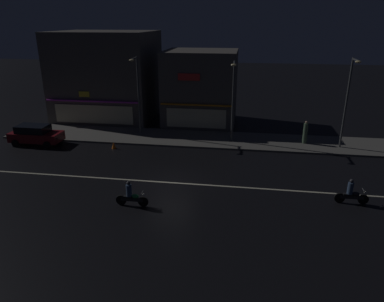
{
  "coord_description": "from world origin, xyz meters",
  "views": [
    {
      "loc": [
        4.46,
        -20.4,
        9.98
      ],
      "look_at": [
        0.93,
        2.74,
        1.26
      ],
      "focal_mm": 33.01,
      "sensor_mm": 36.0,
      "label": 1
    }
  ],
  "objects_px": {
    "pedestrian_on_sidewalk": "(305,133)",
    "motorcycle_lead": "(351,193)",
    "motorcycle_following": "(131,196)",
    "parked_car_near_kerb": "(35,134)",
    "streetlamp_east": "(348,97)",
    "streetlamp_west": "(138,90)",
    "traffic_cone": "(114,145)",
    "streetlamp_mid": "(233,95)"
  },
  "relations": [
    {
      "from": "motorcycle_lead",
      "to": "traffic_cone",
      "type": "relative_size",
      "value": 3.45
    },
    {
      "from": "pedestrian_on_sidewalk",
      "to": "parked_car_near_kerb",
      "type": "distance_m",
      "value": 22.84
    },
    {
      "from": "motorcycle_following",
      "to": "streetlamp_east",
      "type": "bearing_deg",
      "value": -134.95
    },
    {
      "from": "motorcycle_following",
      "to": "traffic_cone",
      "type": "relative_size",
      "value": 3.45
    },
    {
      "from": "streetlamp_east",
      "to": "pedestrian_on_sidewalk",
      "type": "height_order",
      "value": "streetlamp_east"
    },
    {
      "from": "pedestrian_on_sidewalk",
      "to": "streetlamp_mid",
      "type": "bearing_deg",
      "value": -93.24
    },
    {
      "from": "streetlamp_west",
      "to": "streetlamp_east",
      "type": "relative_size",
      "value": 0.96
    },
    {
      "from": "streetlamp_mid",
      "to": "traffic_cone",
      "type": "relative_size",
      "value": 12.3
    },
    {
      "from": "traffic_cone",
      "to": "motorcycle_following",
      "type": "bearing_deg",
      "value": -63.94
    },
    {
      "from": "streetlamp_mid",
      "to": "parked_car_near_kerb",
      "type": "bearing_deg",
      "value": -170.2
    },
    {
      "from": "streetlamp_west",
      "to": "motorcycle_following",
      "type": "height_order",
      "value": "streetlamp_west"
    },
    {
      "from": "pedestrian_on_sidewalk",
      "to": "motorcycle_lead",
      "type": "xyz_separation_m",
      "value": [
        1.15,
        -10.2,
        -0.41
      ]
    },
    {
      "from": "motorcycle_lead",
      "to": "motorcycle_following",
      "type": "relative_size",
      "value": 1.0
    },
    {
      "from": "streetlamp_west",
      "to": "motorcycle_lead",
      "type": "height_order",
      "value": "streetlamp_west"
    },
    {
      "from": "streetlamp_mid",
      "to": "motorcycle_following",
      "type": "bearing_deg",
      "value": -113.29
    },
    {
      "from": "streetlamp_east",
      "to": "parked_car_near_kerb",
      "type": "height_order",
      "value": "streetlamp_east"
    },
    {
      "from": "streetlamp_mid",
      "to": "parked_car_near_kerb",
      "type": "height_order",
      "value": "streetlamp_mid"
    },
    {
      "from": "streetlamp_west",
      "to": "streetlamp_east",
      "type": "bearing_deg",
      "value": -3.67
    },
    {
      "from": "pedestrian_on_sidewalk",
      "to": "motorcycle_following",
      "type": "bearing_deg",
      "value": -50.14
    },
    {
      "from": "streetlamp_west",
      "to": "pedestrian_on_sidewalk",
      "type": "height_order",
      "value": "streetlamp_west"
    },
    {
      "from": "streetlamp_mid",
      "to": "pedestrian_on_sidewalk",
      "type": "bearing_deg",
      "value": 4.56
    },
    {
      "from": "streetlamp_west",
      "to": "motorcycle_following",
      "type": "relative_size",
      "value": 3.63
    },
    {
      "from": "motorcycle_lead",
      "to": "streetlamp_east",
      "type": "bearing_deg",
      "value": -105.14
    },
    {
      "from": "streetlamp_east",
      "to": "traffic_cone",
      "type": "height_order",
      "value": "streetlamp_east"
    },
    {
      "from": "motorcycle_lead",
      "to": "traffic_cone",
      "type": "bearing_deg",
      "value": -27.54
    },
    {
      "from": "motorcycle_following",
      "to": "traffic_cone",
      "type": "distance_m",
      "value": 10.02
    },
    {
      "from": "parked_car_near_kerb",
      "to": "motorcycle_following",
      "type": "distance_m",
      "value": 14.49
    },
    {
      "from": "streetlamp_east",
      "to": "pedestrian_on_sidewalk",
      "type": "xyz_separation_m",
      "value": [
        -2.75,
        0.78,
        -3.33
      ]
    },
    {
      "from": "parked_car_near_kerb",
      "to": "motorcycle_following",
      "type": "height_order",
      "value": "parked_car_near_kerb"
    },
    {
      "from": "parked_car_near_kerb",
      "to": "traffic_cone",
      "type": "bearing_deg",
      "value": 179.52
    },
    {
      "from": "streetlamp_east",
      "to": "pedestrian_on_sidewalk",
      "type": "relative_size",
      "value": 3.7
    },
    {
      "from": "streetlamp_east",
      "to": "parked_car_near_kerb",
      "type": "xyz_separation_m",
      "value": [
        -25.34,
        -2.55,
        -3.5
      ]
    },
    {
      "from": "motorcycle_following",
      "to": "traffic_cone",
      "type": "bearing_deg",
      "value": -58.48
    },
    {
      "from": "streetlamp_west",
      "to": "parked_car_near_kerb",
      "type": "relative_size",
      "value": 1.61
    },
    {
      "from": "motorcycle_lead",
      "to": "motorcycle_following",
      "type": "bearing_deg",
      "value": 4.45
    },
    {
      "from": "parked_car_near_kerb",
      "to": "motorcycle_following",
      "type": "xyz_separation_m",
      "value": [
        11.31,
        -9.05,
        -0.24
      ]
    },
    {
      "from": "pedestrian_on_sidewalk",
      "to": "traffic_cone",
      "type": "relative_size",
      "value": 3.53
    },
    {
      "from": "streetlamp_west",
      "to": "pedestrian_on_sidewalk",
      "type": "distance_m",
      "value": 14.91
    },
    {
      "from": "motorcycle_lead",
      "to": "streetlamp_mid",
      "type": "bearing_deg",
      "value": -58.5
    },
    {
      "from": "streetlamp_east",
      "to": "traffic_cone",
      "type": "relative_size",
      "value": 13.05
    },
    {
      "from": "parked_car_near_kerb",
      "to": "motorcycle_lead",
      "type": "distance_m",
      "value": 24.72
    },
    {
      "from": "streetlamp_east",
      "to": "traffic_cone",
      "type": "distance_m",
      "value": 19.06
    }
  ]
}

